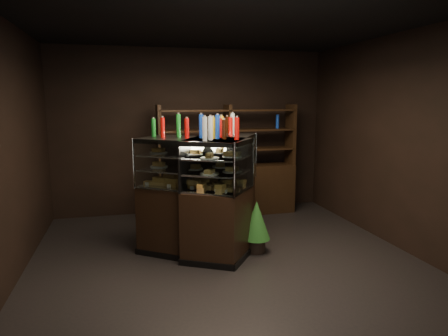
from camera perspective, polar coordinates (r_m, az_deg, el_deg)
The scene contains 7 objects.
ground at distance 5.39m, azimuth 0.23°, elevation -12.99°, with size 5.00×5.00×0.00m, color black.
room_shell at distance 4.98m, azimuth 0.24°, elevation 8.11°, with size 5.02×5.02×3.01m.
display_case at distance 5.54m, azimuth -2.30°, elevation -6.57°, with size 1.87×1.63×1.59m.
food_display at distance 5.39m, azimuth -2.30°, elevation -0.18°, with size 1.39×1.25×0.48m.
bottles_top at distance 5.33m, azimuth -2.39°, elevation 5.88°, with size 1.21×1.11×0.30m.
potted_conifer at distance 5.52m, azimuth 4.66°, elevation -7.31°, with size 0.38×0.38×0.82m.
back_shelving at distance 7.25m, azimuth 0.52°, elevation -2.06°, with size 2.51×0.47×2.00m.
Camera 1 is at (-1.23, -4.82, 2.08)m, focal length 32.00 mm.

